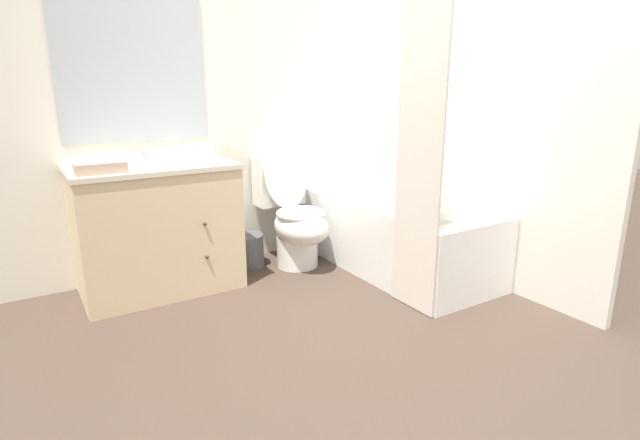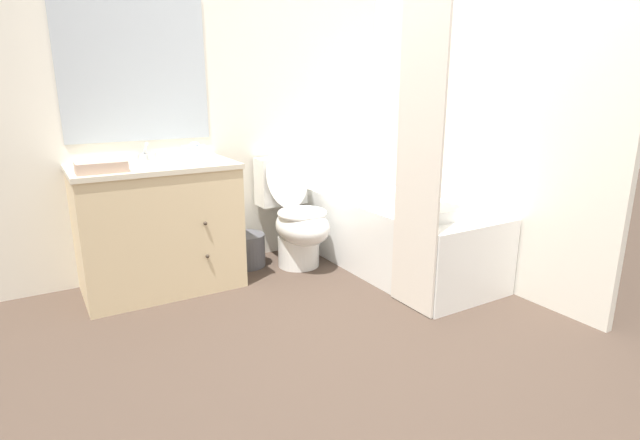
{
  "view_description": "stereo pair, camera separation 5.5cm",
  "coord_description": "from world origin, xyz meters",
  "px_view_note": "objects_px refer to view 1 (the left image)",
  "views": [
    {
      "loc": [
        -1.45,
        -1.77,
        1.32
      ],
      "look_at": [
        0.13,
        0.75,
        0.5
      ],
      "focal_mm": 28.0,
      "sensor_mm": 36.0,
      "label": 1
    },
    {
      "loc": [
        -1.4,
        -1.8,
        1.32
      ],
      "look_at": [
        0.13,
        0.75,
        0.5
      ],
      "focal_mm": 28.0,
      "sensor_mm": 36.0,
      "label": 2
    }
  ],
  "objects_px": {
    "wastebasket": "(245,251)",
    "tissue_box": "(194,153)",
    "bathtub": "(394,234)",
    "toilet": "(294,218)",
    "vanity_cabinet": "(157,227)",
    "hand_towel_folded": "(101,168)",
    "bath_towel_folded": "(440,213)",
    "sink_faucet": "(143,155)"
  },
  "relations": [
    {
      "from": "bathtub",
      "to": "wastebasket",
      "type": "relative_size",
      "value": 5.78
    },
    {
      "from": "sink_faucet",
      "to": "bath_towel_folded",
      "type": "bearing_deg",
      "value": -39.9
    },
    {
      "from": "bathtub",
      "to": "wastebasket",
      "type": "distance_m",
      "value": 1.1
    },
    {
      "from": "bathtub",
      "to": "bath_towel_folded",
      "type": "bearing_deg",
      "value": -99.27
    },
    {
      "from": "sink_faucet",
      "to": "wastebasket",
      "type": "bearing_deg",
      "value": -10.97
    },
    {
      "from": "wastebasket",
      "to": "hand_towel_folded",
      "type": "bearing_deg",
      "value": -165.06
    },
    {
      "from": "sink_faucet",
      "to": "toilet",
      "type": "bearing_deg",
      "value": -15.89
    },
    {
      "from": "toilet",
      "to": "bath_towel_folded",
      "type": "distance_m",
      "value": 1.09
    },
    {
      "from": "vanity_cabinet",
      "to": "bath_towel_folded",
      "type": "distance_m",
      "value": 1.8
    },
    {
      "from": "vanity_cabinet",
      "to": "bathtub",
      "type": "xyz_separation_m",
      "value": [
        1.56,
        -0.5,
        -0.17
      ]
    },
    {
      "from": "wastebasket",
      "to": "sink_faucet",
      "type": "bearing_deg",
      "value": 169.03
    },
    {
      "from": "bathtub",
      "to": "bath_towel_folded",
      "type": "height_order",
      "value": "bath_towel_folded"
    },
    {
      "from": "toilet",
      "to": "wastebasket",
      "type": "xyz_separation_m",
      "value": [
        -0.33,
        0.15,
        -0.24
      ]
    },
    {
      "from": "toilet",
      "to": "hand_towel_folded",
      "type": "bearing_deg",
      "value": -175.46
    },
    {
      "from": "wastebasket",
      "to": "tissue_box",
      "type": "bearing_deg",
      "value": -168.97
    },
    {
      "from": "tissue_box",
      "to": "bath_towel_folded",
      "type": "relative_size",
      "value": 0.41
    },
    {
      "from": "toilet",
      "to": "tissue_box",
      "type": "bearing_deg",
      "value": 173.19
    },
    {
      "from": "vanity_cabinet",
      "to": "toilet",
      "type": "bearing_deg",
      "value": -3.89
    },
    {
      "from": "sink_faucet",
      "to": "toilet",
      "type": "xyz_separation_m",
      "value": [
        0.97,
        -0.28,
        -0.5
      ]
    },
    {
      "from": "sink_faucet",
      "to": "bathtub",
      "type": "relative_size",
      "value": 0.09
    },
    {
      "from": "bathtub",
      "to": "wastebasket",
      "type": "xyz_separation_m",
      "value": [
        -0.92,
        0.59,
        -0.13
      ]
    },
    {
      "from": "wastebasket",
      "to": "hand_towel_folded",
      "type": "xyz_separation_m",
      "value": [
        -0.96,
        -0.26,
        0.74
      ]
    },
    {
      "from": "toilet",
      "to": "tissue_box",
      "type": "relative_size",
      "value": 6.35
    },
    {
      "from": "vanity_cabinet",
      "to": "tissue_box",
      "type": "distance_m",
      "value": 0.53
    },
    {
      "from": "hand_towel_folded",
      "to": "toilet",
      "type": "bearing_deg",
      "value": 4.54
    },
    {
      "from": "vanity_cabinet",
      "to": "tissue_box",
      "type": "relative_size",
      "value": 7.22
    },
    {
      "from": "tissue_box",
      "to": "hand_towel_folded",
      "type": "xyz_separation_m",
      "value": [
        -0.6,
        -0.19,
        -0.02
      ]
    },
    {
      "from": "hand_towel_folded",
      "to": "bath_towel_folded",
      "type": "distance_m",
      "value": 2.01
    },
    {
      "from": "hand_towel_folded",
      "to": "vanity_cabinet",
      "type": "bearing_deg",
      "value": 27.77
    },
    {
      "from": "toilet",
      "to": "sink_faucet",
      "type": "bearing_deg",
      "value": 164.11
    },
    {
      "from": "bathtub",
      "to": "tissue_box",
      "type": "xyz_separation_m",
      "value": [
        -1.28,
        0.52,
        0.62
      ]
    },
    {
      "from": "vanity_cabinet",
      "to": "wastebasket",
      "type": "bearing_deg",
      "value": 7.77
    },
    {
      "from": "toilet",
      "to": "wastebasket",
      "type": "distance_m",
      "value": 0.44
    },
    {
      "from": "vanity_cabinet",
      "to": "hand_towel_folded",
      "type": "relative_size",
      "value": 3.64
    },
    {
      "from": "tissue_box",
      "to": "bathtub",
      "type": "bearing_deg",
      "value": -22.16
    },
    {
      "from": "sink_faucet",
      "to": "bathtub",
      "type": "height_order",
      "value": "sink_faucet"
    },
    {
      "from": "wastebasket",
      "to": "tissue_box",
      "type": "relative_size",
      "value": 1.98
    },
    {
      "from": "toilet",
      "to": "tissue_box",
      "type": "xyz_separation_m",
      "value": [
        -0.69,
        0.08,
        0.52
      ]
    },
    {
      "from": "bathtub",
      "to": "tissue_box",
      "type": "height_order",
      "value": "tissue_box"
    },
    {
      "from": "hand_towel_folded",
      "to": "wastebasket",
      "type": "bearing_deg",
      "value": 14.94
    },
    {
      "from": "toilet",
      "to": "hand_towel_folded",
      "type": "distance_m",
      "value": 1.39
    },
    {
      "from": "toilet",
      "to": "tissue_box",
      "type": "distance_m",
      "value": 0.87
    }
  ]
}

